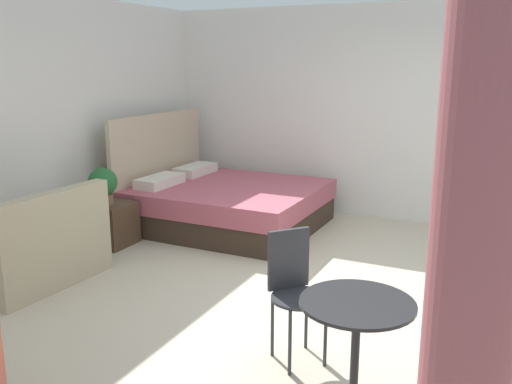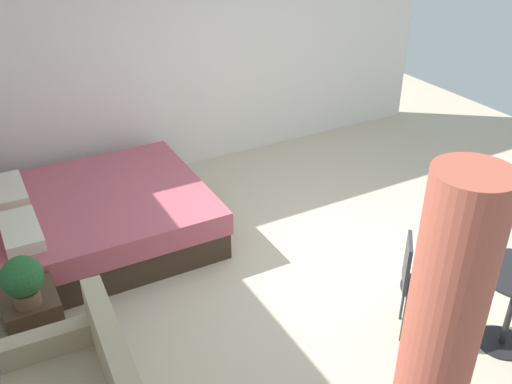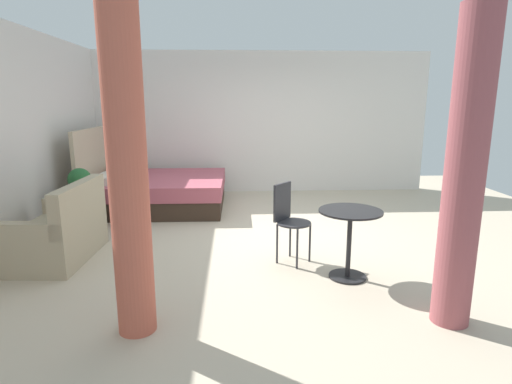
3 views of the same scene
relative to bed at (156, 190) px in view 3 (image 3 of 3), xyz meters
The scene contains 11 objects.
ground_plane 2.45m from the bed, 127.85° to the right, with size 8.53×9.60×0.02m, color beige.
wall_back 2.30m from the bed, 137.11° to the left, with size 8.53×0.12×2.76m, color silver.
wall_right 2.54m from the bed, 56.32° to the right, with size 0.12×6.60×2.76m, color silver.
bed is the anchor object (origin of this frame).
couch 2.48m from the bed, 164.14° to the left, with size 1.27×0.82×0.91m.
nightstand 1.44m from the bed, 147.12° to the left, with size 0.48×0.42×0.48m.
potted_plant 1.59m from the bed, 148.70° to the left, with size 0.32×0.32×0.42m.
balcony_table 4.00m from the bed, 140.49° to the right, with size 0.65×0.65×0.73m.
cafe_chair_near_window 3.26m from the bed, 142.74° to the right, with size 0.54×0.54×0.91m.
curtain_left 5.20m from the bed, 141.68° to the right, with size 0.31×0.31×2.53m.
curtain_right 4.16m from the bed, behind, with size 0.30×0.30×2.53m.
Camera 3 is at (-5.65, 0.55, 1.83)m, focal length 29.29 mm.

